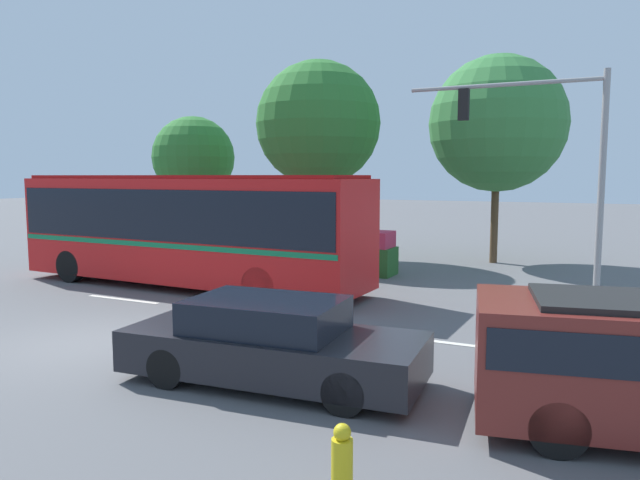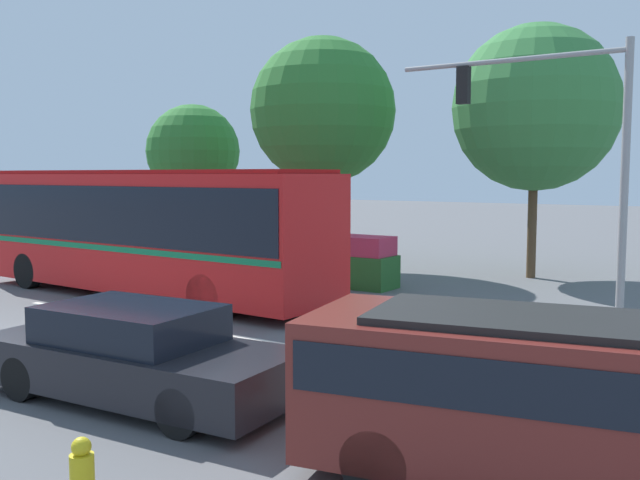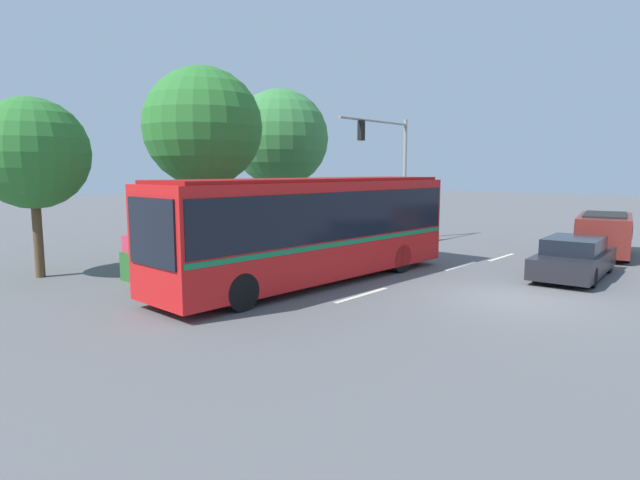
{
  "view_description": "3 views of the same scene",
  "coord_description": "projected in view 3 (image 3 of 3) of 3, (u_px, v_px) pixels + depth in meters",
  "views": [
    {
      "loc": [
        9.07,
        -8.37,
        3.31
      ],
      "look_at": [
        2.75,
        4.81,
        1.72
      ],
      "focal_mm": 33.02,
      "sensor_mm": 36.0,
      "label": 1
    },
    {
      "loc": [
        12.05,
        -7.09,
        3.22
      ],
      "look_at": [
        2.99,
        6.4,
        1.7
      ],
      "focal_mm": 39.35,
      "sensor_mm": 36.0,
      "label": 2
    },
    {
      "loc": [
        -14.42,
        -5.57,
        3.59
      ],
      "look_at": [
        -1.35,
        5.91,
        1.28
      ],
      "focal_mm": 29.68,
      "sensor_mm": 36.0,
      "label": 3
    }
  ],
  "objects": [
    {
      "name": "street_tree_left",
      "position": [
        32.0,
        154.0,
        17.31
      ],
      "size": [
        3.65,
        3.65,
        5.95
      ],
      "color": "brown",
      "rests_on": "ground"
    },
    {
      "name": "suv_left_lane",
      "position": [
        604.0,
        231.0,
        22.12
      ],
      "size": [
        5.01,
        2.85,
        1.79
      ],
      "rotation": [
        0.0,
        0.0,
        0.2
      ],
      "color": "maroon",
      "rests_on": "ground"
    },
    {
      "name": "ground_plane",
      "position": [
        509.0,
        299.0,
        14.86
      ],
      "size": [
        140.0,
        140.0,
        0.0
      ],
      "primitive_type": "plane",
      "color": "#5B5B5E"
    },
    {
      "name": "sedan_foreground",
      "position": [
        574.0,
        258.0,
        17.78
      ],
      "size": [
        4.94,
        2.23,
        1.36
      ],
      "rotation": [
        0.0,
        0.0,
        0.08
      ],
      "color": "black",
      "rests_on": "ground"
    },
    {
      "name": "lane_stripe_mid",
      "position": [
        362.0,
        295.0,
        15.24
      ],
      "size": [
        2.4,
        0.16,
        0.01
      ],
      "primitive_type": "cube",
      "color": "silver",
      "rests_on": "ground"
    },
    {
      "name": "street_tree_right",
      "position": [
        280.0,
        138.0,
        27.79
      ],
      "size": [
        5.08,
        5.08,
        7.79
      ],
      "color": "brown",
      "rests_on": "ground"
    },
    {
      "name": "flowering_hedge",
      "position": [
        237.0,
        246.0,
        20.2
      ],
      "size": [
        8.9,
        1.15,
        1.47
      ],
      "color": "#286028",
      "rests_on": "ground"
    },
    {
      "name": "lane_stripe_near",
      "position": [
        502.0,
        257.0,
        21.87
      ],
      "size": [
        2.4,
        0.16,
        0.01
      ],
      "primitive_type": "cube",
      "color": "silver",
      "rests_on": "ground"
    },
    {
      "name": "lane_stripe_far",
      "position": [
        461.0,
        266.0,
        19.88
      ],
      "size": [
        2.4,
        0.16,
        0.01
      ],
      "primitive_type": "cube",
      "color": "silver",
      "rests_on": "ground"
    },
    {
      "name": "street_tree_centre",
      "position": [
        203.0,
        127.0,
        21.61
      ],
      "size": [
        4.85,
        4.85,
        7.76
      ],
      "color": "brown",
      "rests_on": "ground"
    },
    {
      "name": "traffic_light_pole",
      "position": [
        391.0,
        159.0,
        26.14
      ],
      "size": [
        5.41,
        0.24,
        6.14
      ],
      "rotation": [
        0.0,
        0.0,
        3.14
      ],
      "color": "gray",
      "rests_on": "ground"
    },
    {
      "name": "city_bus",
      "position": [
        313.0,
        224.0,
        16.8
      ],
      "size": [
        11.34,
        2.89,
        3.33
      ],
      "rotation": [
        0.0,
        0.0,
        3.11
      ],
      "color": "red",
      "rests_on": "ground"
    }
  ]
}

